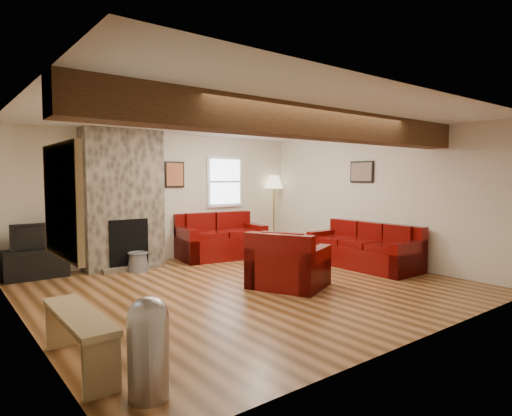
{
  "coord_description": "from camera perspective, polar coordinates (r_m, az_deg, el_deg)",
  "views": [
    {
      "loc": [
        -3.81,
        -5.08,
        1.63
      ],
      "look_at": [
        0.42,
        0.4,
        1.14
      ],
      "focal_mm": 30.0,
      "sensor_mm": 36.0,
      "label": 1
    }
  ],
  "objects": [
    {
      "name": "armchair_red",
      "position": [
        6.47,
        4.39,
        -6.78
      ],
      "size": [
        1.26,
        1.32,
        0.84
      ],
      "primitive_type": null,
      "rotation": [
        0.0,
        0.0,
        2.0
      ],
      "color": "#450504",
      "rests_on": "floor"
    },
    {
      "name": "oak_beam",
      "position": [
        5.44,
        7.25,
        11.18
      ],
      "size": [
        6.0,
        0.36,
        0.38
      ],
      "primitive_type": "cube",
      "color": "#361E10",
      "rests_on": "room"
    },
    {
      "name": "hatch_window",
      "position": [
        3.68,
        -24.33,
        0.89
      ],
      "size": [
        0.08,
        1.0,
        0.9
      ],
      "primitive_type": null,
      "color": "tan",
      "rests_on": "room"
    },
    {
      "name": "coffee_table",
      "position": [
        7.95,
        2.07,
        -6.16
      ],
      "size": [
        0.92,
        0.92,
        0.48
      ],
      "color": "#452816",
      "rests_on": "floor"
    },
    {
      "name": "floor_lamp",
      "position": [
        9.97,
        2.4,
        2.97
      ],
      "size": [
        0.43,
        0.43,
        1.69
      ],
      "color": "tan",
      "rests_on": "floor"
    },
    {
      "name": "artwork_back",
      "position": [
        8.74,
        -10.78,
        4.41
      ],
      "size": [
        0.42,
        0.06,
        0.52
      ],
      "primitive_type": null,
      "color": "black",
      "rests_on": "room"
    },
    {
      "name": "ceiling_dome",
      "position": [
        7.65,
        0.54,
        10.1
      ],
      "size": [
        0.4,
        0.4,
        0.18
      ],
      "primitive_type": null,
      "color": "white",
      "rests_on": "room"
    },
    {
      "name": "television",
      "position": [
        7.78,
        -27.41,
        -3.33
      ],
      "size": [
        0.74,
        0.1,
        0.42
      ],
      "primitive_type": "imported",
      "color": "black",
      "rests_on": "tv_cabinet"
    },
    {
      "name": "pedal_bin",
      "position": [
        3.4,
        -14.14,
        -17.63
      ],
      "size": [
        0.4,
        0.4,
        0.76
      ],
      "primitive_type": null,
      "rotation": [
        0.0,
        0.0,
        0.42
      ],
      "color": "#9F9EA3",
      "rests_on": "floor"
    },
    {
      "name": "loveseat",
      "position": [
        8.78,
        -4.76,
        -3.69
      ],
      "size": [
        1.82,
        1.2,
        0.91
      ],
      "primitive_type": null,
      "rotation": [
        0.0,
        0.0,
        -0.13
      ],
      "color": "#450504",
      "rests_on": "floor"
    },
    {
      "name": "chimney_breast",
      "position": [
        8.08,
        -17.32,
        0.93
      ],
      "size": [
        1.4,
        0.67,
        2.5
      ],
      "color": "#3D372F",
      "rests_on": "floor"
    },
    {
      "name": "back_window",
      "position": [
        9.34,
        -4.18,
        3.52
      ],
      "size": [
        0.9,
        0.08,
        1.1
      ],
      "primitive_type": null,
      "color": "white",
      "rests_on": "room"
    },
    {
      "name": "tv_cabinet",
      "position": [
        7.85,
        -27.3,
        -6.62
      ],
      "size": [
        0.97,
        0.39,
        0.48
      ],
      "primitive_type": "cube",
      "color": "black",
      "rests_on": "floor"
    },
    {
      "name": "pine_bench",
      "position": [
        4.1,
        -22.52,
        -16.05
      ],
      "size": [
        0.3,
        1.29,
        0.48
      ],
      "primitive_type": null,
      "color": "tan",
      "rests_on": "floor"
    },
    {
      "name": "sofa_three",
      "position": [
        8.09,
        14.05,
        -4.85
      ],
      "size": [
        0.88,
        2.07,
        0.8
      ],
      "primitive_type": null,
      "rotation": [
        0.0,
        0.0,
        -1.58
      ],
      "color": "#450504",
      "rests_on": "floor"
    },
    {
      "name": "artwork_right",
      "position": [
        8.64,
        13.89,
        4.7
      ],
      "size": [
        0.06,
        0.55,
        0.42
      ],
      "primitive_type": null,
      "color": "black",
      "rests_on": "room"
    },
    {
      "name": "coal_bucket",
      "position": [
        7.81,
        -15.46,
        -6.88
      ],
      "size": [
        0.37,
        0.37,
        0.34
      ],
      "primitive_type": null,
      "color": "gray",
      "rests_on": "floor"
    },
    {
      "name": "room",
      "position": [
        6.36,
        -0.82,
        0.6
      ],
      "size": [
        8.0,
        8.0,
        8.0
      ],
      "color": "#593417",
      "rests_on": "ground"
    }
  ]
}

